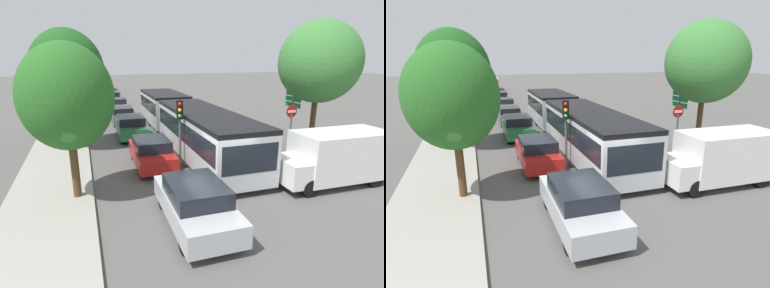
% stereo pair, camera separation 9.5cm
% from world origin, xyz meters
% --- Properties ---
extents(ground_plane, '(200.00, 200.00, 0.00)m').
position_xyz_m(ground_plane, '(0.00, 0.00, 0.00)').
color(ground_plane, '#565451').
extents(kerb_strip_left, '(3.20, 52.72, 0.14)m').
position_xyz_m(kerb_strip_left, '(-6.23, 21.36, 0.07)').
color(kerb_strip_left, '#9E998E').
rests_on(kerb_strip_left, ground).
extents(articulated_bus, '(3.26, 17.93, 2.65)m').
position_xyz_m(articulated_bus, '(1.33, 8.42, 1.53)').
color(articulated_bus, silver).
rests_on(articulated_bus, ground).
extents(city_bus_rear, '(2.98, 11.71, 2.50)m').
position_xyz_m(city_bus_rear, '(-1.62, 42.72, 1.45)').
color(city_bus_rear, red).
rests_on(city_bus_rear, ground).
extents(queued_car_silver, '(1.99, 4.41, 1.51)m').
position_xyz_m(queued_car_silver, '(-1.57, -1.44, 0.77)').
color(queued_car_silver, '#B7BABF').
rests_on(queued_car_silver, ground).
extents(queued_car_red, '(1.93, 4.27, 1.47)m').
position_xyz_m(queued_car_red, '(-1.67, 4.54, 0.74)').
color(queued_car_red, '#B21E19').
rests_on(queued_car_red, ground).
extents(queued_car_green, '(2.00, 4.43, 1.52)m').
position_xyz_m(queued_car_green, '(-1.73, 10.74, 0.77)').
color(queued_car_green, '#236638').
rests_on(queued_car_green, ground).
extents(queued_car_graphite, '(1.86, 4.12, 1.41)m').
position_xyz_m(queued_car_graphite, '(-1.66, 15.68, 0.72)').
color(queued_car_graphite, '#47474C').
rests_on(queued_car_graphite, ground).
extents(queued_car_tan, '(1.88, 4.17, 1.43)m').
position_xyz_m(queued_car_tan, '(-1.39, 21.56, 0.72)').
color(queued_car_tan, tan).
rests_on(queued_car_tan, ground).
extents(queued_car_black, '(2.02, 4.48, 1.54)m').
position_xyz_m(queued_car_black, '(-1.43, 27.26, 0.78)').
color(queued_car_black, black).
rests_on(queued_car_black, ground).
extents(white_van, '(5.09, 2.19, 2.31)m').
position_xyz_m(white_van, '(5.30, -0.34, 1.24)').
color(white_van, white).
rests_on(white_van, ground).
extents(traffic_light, '(0.38, 0.39, 3.40)m').
position_xyz_m(traffic_light, '(-0.42, 3.70, 2.50)').
color(traffic_light, '#56595E').
rests_on(traffic_light, ground).
extents(no_entry_sign, '(0.70, 0.08, 2.82)m').
position_xyz_m(no_entry_sign, '(6.12, 3.83, 1.88)').
color(no_entry_sign, '#56595E').
rests_on(no_entry_sign, ground).
extents(direction_sign_post, '(0.10, 1.40, 3.60)m').
position_xyz_m(direction_sign_post, '(7.13, 5.06, 2.57)').
color(direction_sign_post, '#56595E').
rests_on(direction_sign_post, ground).
extents(tree_left_near, '(3.30, 3.30, 5.88)m').
position_xyz_m(tree_left_near, '(-5.21, 1.74, 3.86)').
color(tree_left_near, '#51381E').
rests_on(tree_left_near, ground).
extents(tree_left_mid, '(4.17, 4.17, 6.96)m').
position_xyz_m(tree_left_mid, '(-5.47, 9.26, 4.41)').
color(tree_left_mid, '#51381E').
rests_on(tree_left_mid, ground).
extents(tree_right_near, '(4.49, 4.49, 7.37)m').
position_xyz_m(tree_right_near, '(7.96, 4.19, 5.08)').
color(tree_right_near, '#51381E').
rests_on(tree_right_near, ground).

